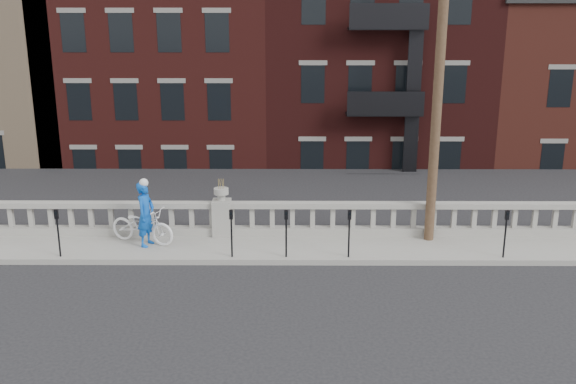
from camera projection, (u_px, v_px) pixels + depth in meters
ground at (206, 295)px, 15.75m from camera, size 120.00×120.00×0.00m
sidewalk at (219, 248)px, 18.61m from camera, size 32.00×2.20×0.15m
balustrade at (222, 219)px, 19.37m from camera, size 28.00×0.34×1.03m
planter_pedestal at (222, 213)px, 19.32m from camera, size 0.55×0.55×1.76m
lower_level at (265, 83)px, 37.19m from camera, size 80.00×44.00×20.80m
utility_pole at (440, 66)px, 17.74m from camera, size 1.60×0.28×10.00m
parking_meter_a at (58, 228)px, 17.56m from camera, size 0.10×0.09×1.36m
parking_meter_b at (231, 228)px, 17.54m from camera, size 0.10×0.09×1.36m
parking_meter_c at (286, 228)px, 17.53m from camera, size 0.10×0.09×1.36m
parking_meter_d at (349, 228)px, 17.52m from camera, size 0.10×0.09×1.36m
parking_meter_e at (506, 228)px, 17.50m from camera, size 0.10×0.09×1.36m
bicycle at (142, 225)px, 18.71m from camera, size 2.18×1.41×1.08m
cyclist at (146, 214)px, 18.40m from camera, size 0.63×0.79×1.89m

